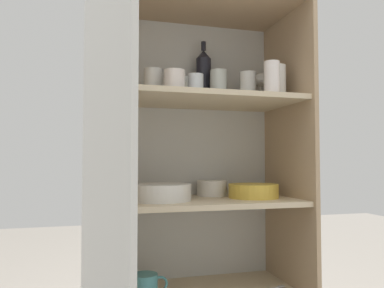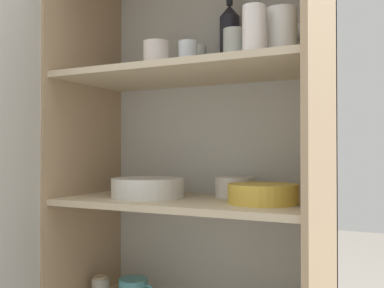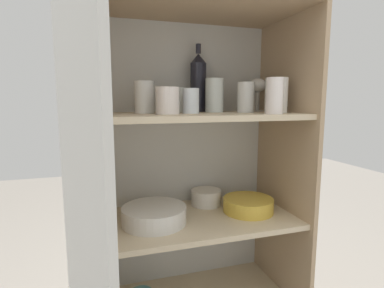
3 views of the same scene
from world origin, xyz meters
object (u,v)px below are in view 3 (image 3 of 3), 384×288
at_px(plate_stack_white, 154,215).
at_px(mixing_bowl_large, 248,204).
at_px(serving_bowl_small, 206,196).
at_px(wine_bottle, 198,83).

distance_m(plate_stack_white, mixing_bowl_large, 0.39).
height_order(plate_stack_white, mixing_bowl_large, plate_stack_white).
relative_size(plate_stack_white, serving_bowl_small, 1.83).
relative_size(wine_bottle, serving_bowl_small, 2.12).
distance_m(mixing_bowl_large, serving_bowl_small, 0.19).
relative_size(mixing_bowl_large, serving_bowl_small, 1.56).
bearing_deg(mixing_bowl_large, wine_bottle, 136.35).
relative_size(wine_bottle, mixing_bowl_large, 1.36).
bearing_deg(serving_bowl_small, plate_stack_white, -152.50).
distance_m(wine_bottle, serving_bowl_small, 0.49).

